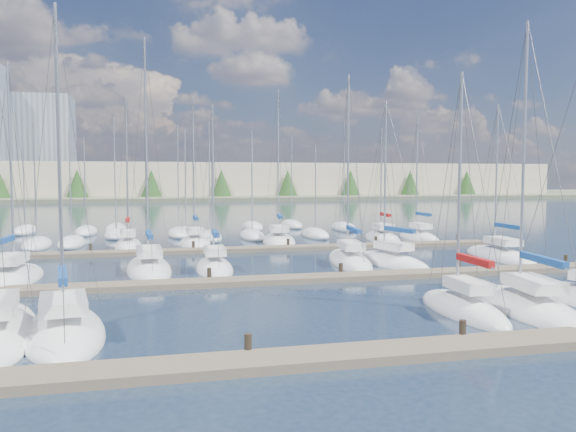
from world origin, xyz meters
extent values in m
plane|color=#213043|center=(0.00, 60.00, 0.00)|extent=(400.00, 400.00, 0.00)
cube|color=#6B5E4C|center=(0.00, 2.00, 0.15)|extent=(44.00, 1.80, 0.35)
cylinder|color=#2D261C|center=(-4.00, 2.90, 0.30)|extent=(0.26, 0.26, 1.10)
cylinder|color=#2D261C|center=(4.00, 2.90, 0.30)|extent=(0.26, 0.26, 1.10)
cube|color=#6B5E4C|center=(0.00, 16.00, 0.15)|extent=(44.00, 1.80, 0.35)
cylinder|color=#2D261C|center=(-12.00, 16.90, 0.30)|extent=(0.26, 0.26, 1.10)
cylinder|color=#2D261C|center=(-4.00, 16.90, 0.30)|extent=(0.26, 0.26, 1.10)
cylinder|color=#2D261C|center=(4.00, 16.90, 0.30)|extent=(0.26, 0.26, 1.10)
cylinder|color=#2D261C|center=(12.00, 16.90, 0.30)|extent=(0.26, 0.26, 1.10)
cylinder|color=#2D261C|center=(20.00, 16.90, 0.30)|extent=(0.26, 0.26, 1.10)
cube|color=#6B5E4C|center=(0.00, 30.00, 0.15)|extent=(44.00, 1.80, 0.35)
cylinder|color=#2D261C|center=(-12.00, 30.90, 0.30)|extent=(0.26, 0.26, 1.10)
cylinder|color=#2D261C|center=(-4.00, 30.90, 0.30)|extent=(0.26, 0.26, 1.10)
cylinder|color=#2D261C|center=(4.00, 30.90, 0.30)|extent=(0.26, 0.26, 1.10)
cylinder|color=#2D261C|center=(12.00, 30.90, 0.30)|extent=(0.26, 0.26, 1.10)
cylinder|color=#2D261C|center=(20.00, 30.90, 0.30)|extent=(0.26, 0.26, 1.10)
ellipsoid|color=white|center=(18.20, 35.10, 0.05)|extent=(2.34, 7.69, 1.60)
cube|color=black|center=(18.20, 35.10, 0.05)|extent=(1.21, 3.69, 0.12)
cube|color=silver|center=(18.20, 34.71, 1.35)|extent=(1.27, 2.70, 0.50)
cylinder|color=#9EA0A5|center=(18.21, 35.71, 6.53)|extent=(0.14, 0.14, 10.86)
cylinder|color=#9EA0A5|center=(18.19, 34.10, 2.40)|extent=(0.14, 3.22, 0.10)
cube|color=navy|center=(18.19, 34.10, 2.52)|extent=(0.34, 2.97, 0.30)
ellipsoid|color=white|center=(-7.45, 21.84, 0.05)|extent=(3.35, 10.03, 1.60)
cube|color=maroon|center=(-7.45, 21.84, 0.05)|extent=(1.72, 4.82, 0.12)
cube|color=silver|center=(-7.43, 21.35, 1.35)|extent=(1.73, 3.54, 0.50)
cylinder|color=#9EA0A5|center=(-7.50, 22.63, 8.11)|extent=(0.14, 0.14, 14.02)
cylinder|color=#9EA0A5|center=(-7.38, 20.56, 2.40)|extent=(0.33, 4.15, 0.10)
cube|color=navy|center=(-7.38, 20.56, 2.52)|extent=(0.51, 3.83, 0.30)
ellipsoid|color=white|center=(-3.59, 35.10, 0.05)|extent=(2.80, 7.47, 1.60)
cube|color=silver|center=(-3.58, 34.73, 1.35)|extent=(1.52, 2.62, 0.50)
cylinder|color=#9EA0A5|center=(-3.60, 35.70, 7.18)|extent=(0.14, 0.14, 12.15)
cylinder|color=#9EA0A5|center=(-3.57, 34.14, 2.40)|extent=(0.14, 3.12, 0.10)
cube|color=navy|center=(-3.57, 34.14, 2.52)|extent=(0.34, 2.88, 0.30)
ellipsoid|color=white|center=(14.42, 35.23, 0.05)|extent=(3.71, 8.14, 1.60)
cube|color=silver|center=(14.38, 34.84, 1.35)|extent=(1.85, 2.92, 0.50)
cylinder|color=#9EA0A5|center=(14.50, 35.85, 5.93)|extent=(0.14, 0.14, 9.67)
cylinder|color=#9EA0A5|center=(14.30, 34.21, 2.40)|extent=(0.50, 3.29, 0.10)
cube|color=maroon|center=(14.30, 34.21, 2.52)|extent=(0.67, 3.05, 0.30)
ellipsoid|color=white|center=(8.92, 20.81, 0.05)|extent=(4.44, 8.35, 1.60)
cube|color=black|center=(8.92, 20.81, 0.05)|extent=(2.23, 4.03, 0.12)
cube|color=silver|center=(9.02, 20.43, 1.35)|extent=(2.06, 3.05, 0.50)
cylinder|color=#9EA0A5|center=(8.77, 21.43, 6.26)|extent=(0.14, 0.14, 10.32)
cylinder|color=#9EA0A5|center=(9.17, 19.81, 2.40)|extent=(0.90, 3.27, 0.10)
cube|color=navy|center=(9.17, 19.81, 2.52)|extent=(1.03, 3.06, 0.30)
ellipsoid|color=white|center=(4.18, 35.46, 0.05)|extent=(4.22, 9.27, 1.60)
cube|color=maroon|center=(4.18, 35.46, 0.05)|extent=(2.15, 4.47, 0.12)
cube|color=silver|center=(4.12, 35.02, 1.35)|extent=(2.07, 3.33, 0.50)
cylinder|color=#9EA0A5|center=(4.29, 36.17, 7.66)|extent=(0.14, 0.14, 13.12)
cylinder|color=#9EA0A5|center=(4.02, 34.31, 2.40)|extent=(0.63, 3.73, 0.10)
cube|color=navy|center=(4.02, 34.31, 2.52)|extent=(0.79, 3.46, 0.30)
ellipsoid|color=white|center=(-10.47, 7.27, 0.05)|extent=(4.25, 8.45, 1.60)
cube|color=silver|center=(-10.40, 6.87, 1.35)|extent=(2.08, 3.05, 0.50)
cylinder|color=#9EA0A5|center=(-10.57, 7.90, 6.91)|extent=(0.14, 0.14, 11.63)
cylinder|color=#9EA0A5|center=(-10.30, 6.23, 2.40)|extent=(0.63, 3.37, 0.10)
cube|color=navy|center=(-10.30, 6.23, 2.52)|extent=(0.79, 3.13, 0.30)
ellipsoid|color=white|center=(-3.29, 20.96, 0.05)|extent=(2.43, 6.72, 1.60)
cube|color=maroon|center=(-3.29, 20.96, 0.05)|extent=(1.26, 3.23, 0.12)
cube|color=silver|center=(-3.29, 20.63, 1.35)|extent=(1.32, 2.36, 0.50)
cylinder|color=#9EA0A5|center=(-3.28, 21.49, 5.96)|extent=(0.14, 0.14, 9.71)
cylinder|color=#9EA0A5|center=(-3.30, 20.09, 2.40)|extent=(0.14, 2.81, 0.10)
cube|color=navy|center=(-3.30, 20.09, 2.52)|extent=(0.34, 2.59, 0.30)
ellipsoid|color=white|center=(9.52, 6.68, 0.05)|extent=(3.95, 9.11, 1.60)
cube|color=silver|center=(9.46, 6.24, 1.35)|extent=(1.95, 3.26, 0.50)
cylinder|color=#9EA0A5|center=(9.61, 7.38, 7.14)|extent=(0.14, 0.14, 12.08)
cylinder|color=#9EA0A5|center=(9.37, 5.54, 2.40)|extent=(0.58, 3.69, 0.10)
cube|color=navy|center=(9.37, 5.54, 2.52)|extent=(0.74, 3.42, 0.30)
ellipsoid|color=white|center=(-9.29, 34.23, 0.05)|extent=(2.41, 7.53, 1.60)
cube|color=black|center=(-9.29, 34.23, 0.05)|extent=(1.25, 3.61, 0.12)
cube|color=silver|center=(-9.29, 33.86, 1.35)|extent=(1.30, 2.64, 0.50)
cylinder|color=#9EA0A5|center=(-9.31, 34.83, 6.98)|extent=(0.14, 0.14, 11.77)
cylinder|color=#9EA0A5|center=(-9.27, 33.26, 2.40)|extent=(0.16, 3.14, 0.10)
cube|color=maroon|center=(-9.27, 33.26, 2.52)|extent=(0.36, 2.90, 0.30)
ellipsoid|color=white|center=(6.41, 6.94, 0.05)|extent=(2.30, 6.90, 1.60)
cube|color=maroon|center=(6.41, 6.94, 0.05)|extent=(1.19, 3.31, 0.12)
cube|color=silver|center=(6.40, 6.60, 1.35)|extent=(1.23, 2.42, 0.50)
cylinder|color=#9EA0A5|center=(6.42, 7.49, 5.94)|extent=(0.14, 0.14, 9.68)
cylinder|color=#9EA0A5|center=(6.39, 6.05, 2.40)|extent=(0.17, 2.88, 0.10)
cube|color=maroon|center=(6.39, 6.05, 2.52)|extent=(0.36, 2.65, 0.30)
ellipsoid|color=white|center=(-15.30, 20.14, 0.05)|extent=(3.49, 8.22, 1.60)
cube|color=black|center=(-15.30, 20.14, 0.05)|extent=(1.80, 3.95, 0.12)
cube|color=silver|center=(-15.32, 19.73, 1.35)|extent=(1.84, 2.91, 0.50)
cylinder|color=#9EA0A5|center=(-15.27, 20.78, 6.95)|extent=(0.14, 0.14, 11.70)
cylinder|color=#9EA0A5|center=(-15.36, 19.09, 2.40)|extent=(0.27, 3.39, 0.10)
cube|color=navy|center=(-15.36, 19.09, 2.52)|extent=(0.46, 3.13, 0.30)
ellipsoid|color=white|center=(6.33, 21.89, 0.05)|extent=(3.78, 9.58, 1.60)
cube|color=silver|center=(6.27, 21.43, 1.35)|extent=(1.82, 3.42, 0.50)
cylinder|color=#9EA0A5|center=(6.43, 22.63, 7.20)|extent=(0.14, 0.14, 12.20)
cylinder|color=#9EA0A5|center=(6.17, 20.69, 2.40)|extent=(0.64, 3.89, 0.10)
cube|color=navy|center=(6.17, 20.69, 2.52)|extent=(0.79, 3.61, 0.30)
ellipsoid|color=white|center=(18.15, 21.69, 0.05)|extent=(3.37, 9.02, 1.60)
cube|color=silver|center=(18.12, 21.25, 1.35)|extent=(1.72, 3.20, 0.50)
cylinder|color=#9EA0A5|center=(18.21, 22.39, 6.33)|extent=(0.14, 0.14, 10.46)
cylinder|color=#9EA0A5|center=(18.07, 20.54, 2.40)|extent=(0.37, 3.71, 0.10)
cube|color=navy|center=(18.07, 20.54, 2.52)|extent=(0.55, 3.43, 0.30)
cylinder|color=#9EA0A5|center=(-20.75, 49.89, 6.50)|extent=(0.12, 0.12, 11.20)
ellipsoid|color=white|center=(-20.75, 49.89, 0.25)|extent=(2.20, 6.40, 1.40)
cylinder|color=#9EA0A5|center=(-3.94, 43.45, 5.97)|extent=(0.12, 0.12, 10.14)
ellipsoid|color=white|center=(-3.94, 43.45, 0.25)|extent=(2.20, 6.40, 1.40)
cylinder|color=#9EA0A5|center=(-4.68, 43.24, 6.14)|extent=(0.12, 0.12, 10.49)
ellipsoid|color=white|center=(-4.68, 43.24, 0.25)|extent=(2.20, 6.40, 1.40)
cylinder|color=#9EA0A5|center=(9.07, 50.53, 5.93)|extent=(0.12, 0.12, 10.06)
ellipsoid|color=white|center=(9.07, 50.53, 0.25)|extent=(2.20, 6.40, 1.40)
cylinder|color=#9EA0A5|center=(-14.23, 47.33, 5.60)|extent=(0.12, 0.12, 9.39)
ellipsoid|color=white|center=(-14.23, 47.33, 0.25)|extent=(2.20, 6.40, 1.40)
cylinder|color=#9EA0A5|center=(-16.97, 36.19, 5.83)|extent=(0.12, 0.12, 9.85)
ellipsoid|color=white|center=(-16.97, 36.19, 0.25)|extent=(2.20, 6.40, 1.40)
cylinder|color=#9EA0A5|center=(-14.23, 36.83, 5.55)|extent=(0.12, 0.12, 9.30)
ellipsoid|color=white|center=(-14.23, 36.83, 0.25)|extent=(2.20, 6.40, 1.40)
cylinder|color=#9EA0A5|center=(13.97, 45.41, 6.74)|extent=(0.12, 0.12, 11.68)
ellipsoid|color=white|center=(13.97, 45.41, 0.25)|extent=(2.20, 6.40, 1.40)
cylinder|color=#9EA0A5|center=(2.31, 39.32, 5.78)|extent=(0.12, 0.12, 9.76)
ellipsoid|color=white|center=(2.31, 39.32, 0.25)|extent=(2.20, 6.40, 1.40)
cylinder|color=#9EA0A5|center=(-11.34, 49.91, 6.87)|extent=(0.12, 0.12, 11.95)
ellipsoid|color=white|center=(-11.34, 49.91, 0.25)|extent=(2.20, 6.40, 1.40)
cylinder|color=#9EA0A5|center=(8.76, 39.06, 5.13)|extent=(0.12, 0.12, 8.46)
ellipsoid|color=white|center=(8.76, 39.06, 0.25)|extent=(2.20, 6.40, 1.40)
cylinder|color=#9EA0A5|center=(-10.91, 43.47, 4.96)|extent=(0.12, 0.12, 8.12)
ellipsoid|color=white|center=(-10.91, 43.47, 0.25)|extent=(2.20, 6.40, 1.40)
cylinder|color=#9EA0A5|center=(4.00, 49.08, 5.90)|extent=(0.12, 0.12, 10.00)
ellipsoid|color=white|center=(4.00, 49.08, 0.25)|extent=(2.20, 6.40, 1.40)
cylinder|color=#9EA0A5|center=(-1.89, 38.97, 6.17)|extent=(0.12, 0.12, 10.54)
ellipsoid|color=white|center=(-1.89, 38.97, 0.25)|extent=(2.20, 6.40, 1.40)
cube|color=#666B51|center=(0.00, 150.00, 0.50)|extent=(400.00, 60.00, 1.00)
cube|color=beige|center=(10.00, 140.00, 5.00)|extent=(200.00, 12.00, 10.00)
cube|color=slate|center=(-40.00, 165.00, 15.00)|extent=(18.00, 15.00, 30.00)
cone|color=#284C1E|center=(-26.00, 133.00, 4.00)|extent=(6.00, 6.00, 8.00)
cone|color=#284C1E|center=(-8.00, 133.00, 4.00)|extent=(6.00, 6.00, 8.00)
cone|color=#284C1E|center=(10.00, 133.00, 4.00)|extent=(6.00, 6.00, 8.00)
cone|color=#284C1E|center=(28.00, 133.00, 4.00)|extent=(6.00, 6.00, 8.00)
cone|color=#284C1E|center=(46.00, 133.00, 4.00)|extent=(6.00, 6.00, 8.00)
cone|color=#284C1E|center=(64.00, 133.00, 4.00)|extent=(6.00, 6.00, 8.00)
cone|color=#284C1E|center=(82.00, 133.00, 4.00)|extent=(6.00, 6.00, 8.00)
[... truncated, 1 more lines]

